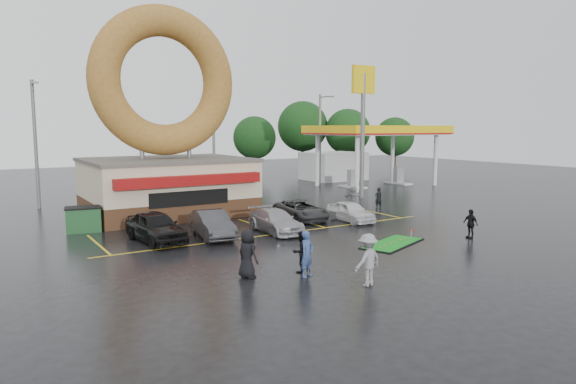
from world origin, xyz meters
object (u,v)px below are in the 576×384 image
gas_station (357,147)px  car_dgrey (212,224)px  car_silver (276,221)px  car_black (156,227)px  dumpster (84,220)px  car_white (350,211)px  donut_shop (166,147)px  putting_green (393,243)px  person_cameraman (470,224)px  car_grey (301,210)px  person_blue (307,254)px  streetlight_right (320,137)px  streetlight_mid (214,138)px  shell_sign (363,107)px  streetlight_left (35,141)px

gas_station → car_dgrey: bearing=-145.1°
car_silver → car_black: bearing=172.1°
car_black → car_silver: 6.44m
dumpster → car_dgrey: bearing=-33.5°
gas_station → car_white: gas_station is taller
donut_shop → putting_green: (6.34, -14.68, -4.43)m
car_silver → car_white: (5.51, 0.30, 0.00)m
car_dgrey → person_cameraman: (11.26, -7.35, 0.07)m
car_grey → person_blue: 12.23m
donut_shop → streetlight_right: size_ratio=1.50×
person_blue → streetlight_mid: bearing=51.8°
car_white → car_silver: bearing=-173.9°
car_grey → person_cameraman: bearing=-58.8°
shell_sign → car_dgrey: 19.39m
car_white → streetlight_left: bearing=137.4°
person_blue → person_cameraman: size_ratio=1.18×
car_silver → gas_station: bearing=42.9°
donut_shop → putting_green: 16.60m
putting_green → streetlight_mid: bearing=88.3°
donut_shop → gas_station: bearing=19.1°
streetlight_mid → car_grey: (-0.80, -14.66, -4.16)m
car_white → dumpster: size_ratio=2.04×
gas_station → car_black: (-26.40, -15.91, -2.93)m
car_white → person_blue: bearing=-134.2°
car_grey → streetlight_left: bearing=139.1°
streetlight_mid → streetlight_right: size_ratio=1.00×
gas_station → person_blue: gas_station is taller
dumpster → streetlight_right: bearing=36.8°
dumpster → putting_green: 16.77m
gas_station → car_grey: size_ratio=3.07×
person_blue → car_white: bearing=21.1°
putting_green → car_silver: bearing=121.4°
car_white → dumpster: 15.42m
gas_station → dumpster: gas_station is taller
donut_shop → gas_station: 24.35m
car_white → person_cameraman: bearing=-69.4°
car_dgrey → putting_green: (6.91, -6.19, -0.66)m
car_silver → car_grey: (3.26, 2.40, -0.01)m
shell_sign → person_blue: bearing=-135.6°
car_silver → person_blue: person_blue is taller
streetlight_mid → streetlight_left: bearing=-175.9°
streetlight_mid → person_blue: (-7.40, -24.95, -3.88)m
car_black → car_white: size_ratio=1.23×
car_black → putting_green: size_ratio=1.07×
gas_station → shell_sign: bearing=-128.1°
shell_sign → car_white: (-7.55, -7.84, -6.75)m
shell_sign → car_black: 21.65m
donut_shop → streetlight_left: size_ratio=1.50×
car_silver → dumpster: bearing=149.2°
streetlight_right → car_white: bearing=-120.7°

